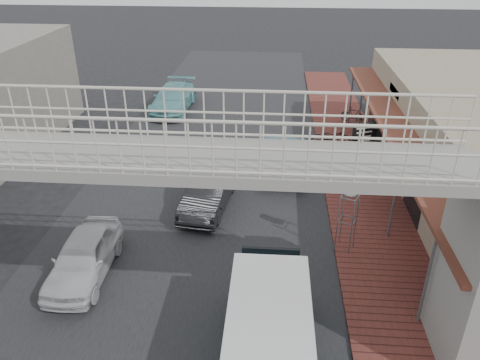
% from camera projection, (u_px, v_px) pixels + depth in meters
% --- Properties ---
extents(ground, '(120.00, 120.00, 0.00)m').
position_uv_depth(ground, '(185.00, 246.00, 15.76)').
color(ground, black).
rests_on(ground, ground).
extents(road_strip, '(10.00, 60.00, 0.01)m').
position_uv_depth(road_strip, '(185.00, 246.00, 15.76)').
color(road_strip, black).
rests_on(road_strip, ground).
extents(sidewalk, '(3.00, 40.00, 0.10)m').
position_uv_depth(sidewalk, '(366.00, 207.00, 17.93)').
color(sidewalk, brown).
rests_on(sidewalk, ground).
extents(footbridge, '(16.40, 2.40, 6.34)m').
position_uv_depth(footbridge, '(146.00, 235.00, 10.75)').
color(footbridge, gray).
rests_on(footbridge, ground).
extents(white_hatchback, '(1.61, 3.87, 1.31)m').
position_uv_depth(white_hatchback, '(84.00, 257.00, 14.16)').
color(white_hatchback, silver).
rests_on(white_hatchback, ground).
extents(dark_sedan, '(1.90, 4.22, 1.34)m').
position_uv_depth(dark_sedan, '(209.00, 191.00, 17.78)').
color(dark_sedan, black).
rests_on(dark_sedan, ground).
extents(angkot_curb, '(2.40, 4.85, 1.32)m').
position_uv_depth(angkot_curb, '(282.00, 155.00, 20.72)').
color(angkot_curb, '#76AECC').
rests_on(angkot_curb, ground).
extents(angkot_far, '(2.23, 5.09, 1.46)m').
position_uv_depth(angkot_far, '(173.00, 98.00, 27.76)').
color(angkot_far, '#68AFB4').
rests_on(angkot_far, ground).
extents(angkot_van, '(1.98, 4.24, 2.07)m').
position_uv_depth(angkot_van, '(269.00, 319.00, 10.94)').
color(angkot_van, black).
rests_on(angkot_van, ground).
extents(motorcycle_near, '(1.91, 0.68, 1.00)m').
position_uv_depth(motorcycle_near, '(331.00, 137.00, 22.74)').
color(motorcycle_near, black).
rests_on(motorcycle_near, sidewalk).
extents(motorcycle_far, '(1.49, 1.08, 0.88)m').
position_uv_depth(motorcycle_far, '(353.00, 115.00, 25.69)').
color(motorcycle_far, black).
rests_on(motorcycle_far, sidewalk).
extents(street_clock, '(0.68, 0.66, 2.62)m').
position_uv_depth(street_clock, '(351.00, 190.00, 14.50)').
color(street_clock, '#59595B').
rests_on(street_clock, sidewalk).
extents(arrow_sign, '(1.68, 1.13, 2.78)m').
position_uv_depth(arrow_sign, '(380.00, 132.00, 18.64)').
color(arrow_sign, '#59595B').
rests_on(arrow_sign, sidewalk).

